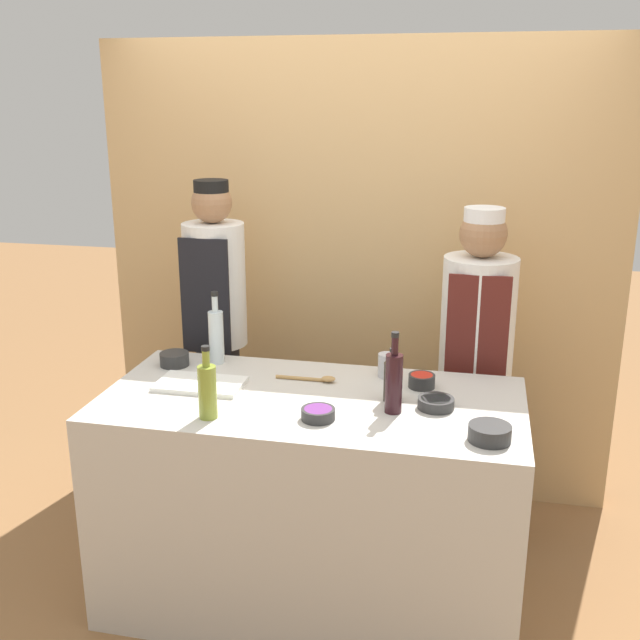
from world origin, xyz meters
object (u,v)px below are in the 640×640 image
(cutting_board, at_px, (200,384))
(bottle_wine, at_px, (394,381))
(chef_left, at_px, (217,335))
(bottle_oil, at_px, (207,390))
(bottle_soy, at_px, (393,380))
(wooden_spoon, at_px, (314,379))
(sauce_bowl_yellow, at_px, (174,358))
(cup_steel, at_px, (387,365))
(sauce_bowl_brown, at_px, (490,432))
(sauce_bowl_green, at_px, (436,403))
(sauce_bowl_red, at_px, (422,380))
(chef_right, at_px, (475,365))
(sauce_bowl_purple, at_px, (318,413))
(bottle_clear, at_px, (216,335))

(cutting_board, bearing_deg, bottle_wine, -6.23)
(cutting_board, bearing_deg, chef_left, 103.73)
(bottle_oil, distance_m, bottle_soy, 0.73)
(bottle_wine, xyz_separation_m, wooden_spoon, (-0.37, 0.25, -0.11))
(bottle_soy, bearing_deg, wooden_spoon, 158.51)
(sauce_bowl_yellow, relative_size, cup_steel, 1.26)
(bottle_soy, relative_size, wooden_spoon, 0.85)
(bottle_soy, bearing_deg, sauce_bowl_brown, -37.15)
(sauce_bowl_yellow, height_order, sauce_bowl_green, sauce_bowl_yellow)
(sauce_bowl_red, xyz_separation_m, bottle_oil, (-0.77, -0.48, 0.08))
(cup_steel, distance_m, chef_right, 0.53)
(sauce_bowl_yellow, distance_m, cup_steel, 0.96)
(sauce_bowl_green, relative_size, chef_left, 0.08)
(sauce_bowl_brown, distance_m, cutting_board, 1.22)
(sauce_bowl_brown, height_order, chef_left, chef_left)
(bottle_soy, bearing_deg, cup_steel, 102.33)
(sauce_bowl_purple, height_order, chef_right, chef_right)
(sauce_bowl_yellow, bearing_deg, sauce_bowl_red, -1.38)
(sauce_bowl_red, xyz_separation_m, chef_left, (-1.07, 0.46, -0.02))
(sauce_bowl_purple, bearing_deg, chef_right, 56.63)
(cup_steel, bearing_deg, chef_left, 158.11)
(sauce_bowl_brown, height_order, bottle_oil, bottle_oil)
(sauce_bowl_green, xyz_separation_m, cutting_board, (-0.99, 0.02, -0.01))
(cup_steel, distance_m, wooden_spoon, 0.32)
(sauce_bowl_green, distance_m, bottle_wine, 0.20)
(wooden_spoon, distance_m, chef_left, 0.79)
(sauce_bowl_purple, bearing_deg, bottle_oil, -169.96)
(sauce_bowl_green, bearing_deg, sauce_bowl_purple, -155.51)
(sauce_bowl_brown, bearing_deg, wooden_spoon, 149.77)
(cutting_board, distance_m, bottle_wine, 0.84)
(cutting_board, relative_size, bottle_wine, 1.12)
(bottle_clear, bearing_deg, chef_left, 109.95)
(sauce_bowl_green, distance_m, sauce_bowl_purple, 0.47)
(sauce_bowl_brown, bearing_deg, cup_steel, 128.55)
(cutting_board, distance_m, bottle_oil, 0.34)
(sauce_bowl_green, distance_m, bottle_clear, 1.07)
(sauce_bowl_yellow, distance_m, chef_right, 1.40)
(sauce_bowl_yellow, xyz_separation_m, cup_steel, (0.96, 0.06, 0.02))
(bottle_clear, xyz_separation_m, cup_steel, (0.78, -0.01, -0.08))
(sauce_bowl_purple, bearing_deg, wooden_spoon, 104.72)
(bottle_wine, xyz_separation_m, chef_right, (0.30, 0.74, -0.18))
(sauce_bowl_brown, distance_m, chef_left, 1.63)
(sauce_bowl_green, xyz_separation_m, chef_left, (-1.14, 0.67, -0.01))
(cutting_board, distance_m, cup_steel, 0.80)
(sauce_bowl_brown, relative_size, chef_left, 0.09)
(sauce_bowl_purple, xyz_separation_m, cup_steel, (0.20, 0.50, 0.03))
(sauce_bowl_brown, height_order, bottle_wine, bottle_wine)
(cutting_board, bearing_deg, sauce_bowl_green, -1.37)
(sauce_bowl_red, relative_size, cup_steel, 1.07)
(sauce_bowl_brown, bearing_deg, cutting_board, 167.31)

